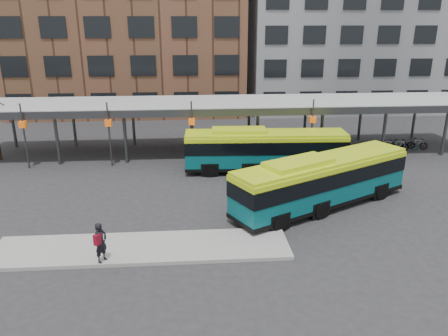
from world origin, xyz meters
TOP-DOWN VIEW (x-y plane):
  - ground at (0.00, 0.00)m, footprint 120.00×120.00m
  - boarding_island at (-5.50, -3.00)m, footprint 14.00×3.00m
  - canopy at (-0.06, 12.87)m, footprint 40.00×6.53m
  - building_brick at (-10.00, 32.00)m, footprint 26.00×14.00m
  - building_grey at (16.00, 32.00)m, footprint 24.00×14.00m
  - bus_front at (4.36, 1.26)m, footprint 11.33×7.62m
  - bus_rear at (2.14, 7.85)m, footprint 11.46×2.95m
  - pedestrian at (-7.13, -4.21)m, footprint 0.72×0.81m
  - bike_rack at (13.24, 12.00)m, footprint 6.49×1.68m

SIDE VIEW (x-z plane):
  - ground at x=0.00m, z-range 0.00..0.00m
  - boarding_island at x=-5.50m, z-range 0.00..0.18m
  - bike_rack at x=13.24m, z-range -0.05..1.00m
  - pedestrian at x=-7.13m, z-range 0.19..2.04m
  - bus_rear at x=2.14m, z-range 0.06..3.20m
  - bus_front at x=4.36m, z-range 0.07..3.25m
  - canopy at x=-0.06m, z-range 1.51..6.31m
  - building_grey at x=16.00m, z-range 0.00..20.00m
  - building_brick at x=-10.00m, z-range 0.00..22.00m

